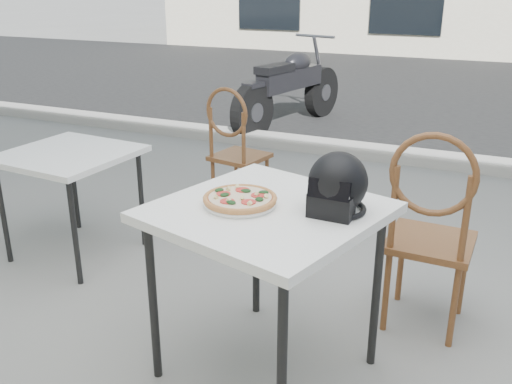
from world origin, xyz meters
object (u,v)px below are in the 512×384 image
at_px(cafe_chair_main, 430,223).
at_px(pizza, 240,198).
at_px(helmet, 337,186).
at_px(plate, 240,203).
at_px(motorcycle, 290,89).
at_px(cafe_table_side, 69,161).
at_px(cafe_table_main, 267,223).
at_px(cafe_chair_side, 234,143).

bearing_deg(cafe_chair_main, pizza, 44.44).
bearing_deg(helmet, plate, -163.71).
bearing_deg(motorcycle, cafe_table_side, -77.75).
relative_size(helmet, motorcycle, 0.12).
relative_size(pizza, helmet, 1.57).
height_order(cafe_table_main, motorcycle, motorcycle).
bearing_deg(cafe_table_main, pizza, -167.31).
xyz_separation_m(plate, motorcycle, (-1.43, 4.34, -0.35)).
xyz_separation_m(cafe_table_main, pizza, (-0.11, -0.03, 0.10)).
bearing_deg(cafe_table_side, plate, -22.76).
bearing_deg(pizza, cafe_table_side, 157.25).
relative_size(pizza, cafe_table_side, 0.52).
distance_m(cafe_table_main, helmet, 0.33).
relative_size(cafe_table_main, pizza, 2.56).
bearing_deg(cafe_chair_side, plate, 127.19).
bearing_deg(helmet, cafe_table_side, 166.20).
bearing_deg(cafe_chair_main, motorcycle, -58.21).
bearing_deg(motorcycle, pizza, -58.82).
height_order(plate, cafe_chair_side, cafe_chair_side).
distance_m(pizza, cafe_chair_main, 0.98).
xyz_separation_m(plate, pizza, (-0.00, 0.00, 0.02)).
bearing_deg(cafe_table_side, cafe_chair_side, 60.01).
xyz_separation_m(cafe_table_side, cafe_chair_side, (0.62, 1.07, -0.09)).
height_order(cafe_chair_side, motorcycle, motorcycle).
relative_size(plate, cafe_chair_main, 0.32).
xyz_separation_m(pizza, helmet, (0.38, 0.10, 0.08)).
relative_size(cafe_table_main, motorcycle, 0.50).
bearing_deg(cafe_table_main, plate, -167.18).
relative_size(cafe_table_main, helmet, 4.03).
xyz_separation_m(pizza, cafe_chair_side, (-0.86, 1.68, -0.29)).
bearing_deg(pizza, plate, -83.86).
xyz_separation_m(helmet, motorcycle, (-1.81, 4.24, -0.45)).
height_order(helmet, cafe_chair_main, cafe_chair_main).
relative_size(cafe_chair_side, motorcycle, 0.47).
bearing_deg(cafe_table_main, helmet, 15.12).
distance_m(cafe_table_main, plate, 0.14).
distance_m(cafe_table_main, cafe_chair_main, 0.86).
xyz_separation_m(helmet, cafe_chair_main, (0.32, 0.54, -0.32)).
xyz_separation_m(pizza, cafe_table_side, (-1.47, 0.62, -0.21)).
bearing_deg(pizza, motorcycle, 108.19).
xyz_separation_m(cafe_table_main, motorcycle, (-1.54, 4.31, -0.27)).
bearing_deg(cafe_chair_main, plate, 44.45).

